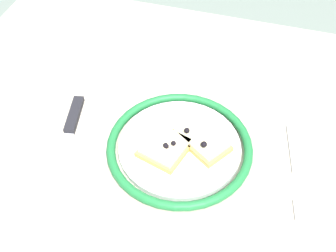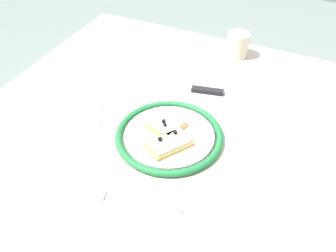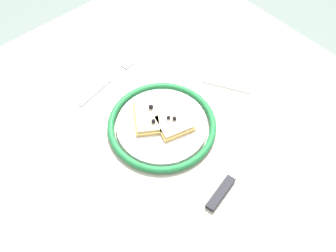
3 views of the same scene
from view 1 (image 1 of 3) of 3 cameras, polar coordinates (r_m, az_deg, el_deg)
name	(u,v)px [view 1 (image 1 of 3)]	position (r m, az deg, el deg)	size (l,w,h in m)	color
dining_table	(169,193)	(0.80, 0.08, -9.12)	(1.05, 0.96, 0.78)	#BCB29E
plate	(180,147)	(0.75, 1.59, -2.83)	(0.26, 0.26, 0.02)	white
pizza_slice_near	(201,140)	(0.74, 4.57, -1.88)	(0.12, 0.11, 0.03)	tan
pizza_slice_far	(165,148)	(0.73, -0.41, -2.97)	(0.09, 0.10, 0.02)	tan
knife	(70,128)	(0.80, -13.22, -0.24)	(0.07, 0.24, 0.01)	silver
fork	(295,170)	(0.76, 17.06, -5.77)	(0.06, 0.20, 0.00)	#B8B8B8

